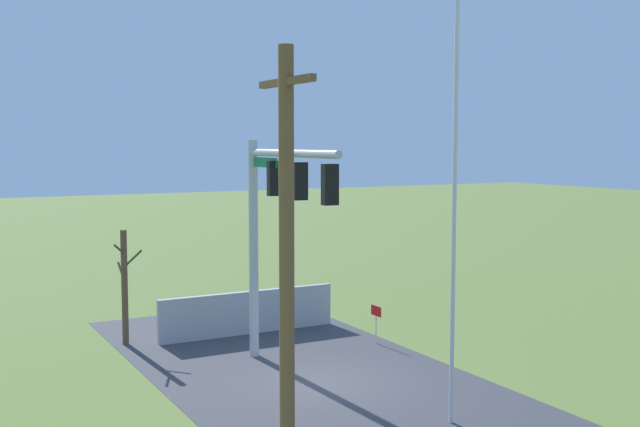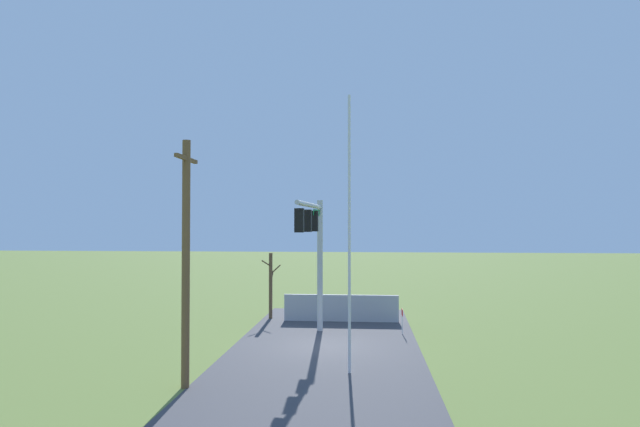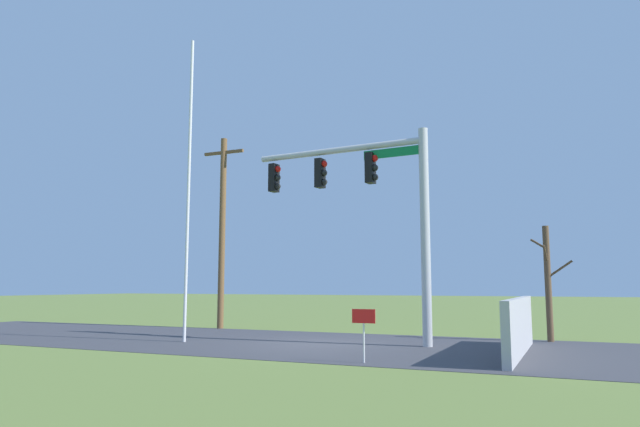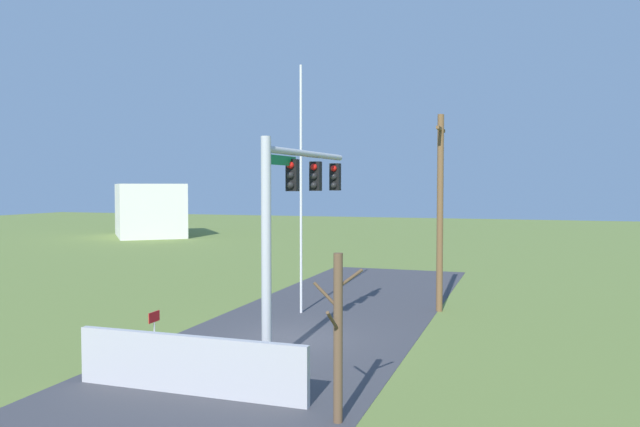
% 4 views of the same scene
% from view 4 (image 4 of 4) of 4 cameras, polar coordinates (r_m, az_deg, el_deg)
% --- Properties ---
extents(ground_plane, '(160.00, 160.00, 0.00)m').
position_cam_4_polar(ground_plane, '(20.89, -2.66, -11.53)').
color(ground_plane, olive).
extents(road_surface, '(28.00, 8.00, 0.01)m').
position_cam_4_polar(road_surface, '(24.57, 0.76, -9.38)').
color(road_surface, '#3D3D42').
rests_on(road_surface, ground_plane).
extents(sidewalk_corner, '(6.00, 6.00, 0.01)m').
position_cam_4_polar(sidewalk_corner, '(16.91, -6.36, -14.94)').
color(sidewalk_corner, '#B7B5AD').
rests_on(sidewalk_corner, ground_plane).
extents(retaining_fence, '(0.20, 6.20, 1.44)m').
position_cam_4_polar(retaining_fence, '(15.76, -12.05, -13.56)').
color(retaining_fence, '#A8A8AD').
rests_on(retaining_fence, ground_plane).
extents(signal_mast, '(5.89, 0.69, 6.46)m').
position_cam_4_polar(signal_mast, '(18.58, -2.58, 0.93)').
color(signal_mast, '#B2B5BA').
rests_on(signal_mast, ground_plane).
extents(flagpole, '(0.10, 0.10, 9.86)m').
position_cam_4_polar(flagpole, '(24.44, -1.78, 2.19)').
color(flagpole, silver).
rests_on(flagpole, ground_plane).
extents(utility_pole, '(1.90, 0.26, 7.97)m').
position_cam_4_polar(utility_pole, '(25.29, 11.07, 0.38)').
color(utility_pole, brown).
rests_on(utility_pole, ground_plane).
extents(bare_tree, '(1.27, 1.02, 3.66)m').
position_cam_4_polar(bare_tree, '(13.37, 1.67, -11.24)').
color(bare_tree, brown).
rests_on(bare_tree, ground_plane).
extents(open_sign, '(0.56, 0.04, 1.22)m').
position_cam_4_polar(open_sign, '(19.87, -15.12, -9.67)').
color(open_sign, silver).
rests_on(open_sign, ground_plane).
extents(distant_building, '(11.01, 10.65, 5.33)m').
position_cam_4_polar(distant_building, '(64.87, -15.51, 0.31)').
color(distant_building, silver).
rests_on(distant_building, ground_plane).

